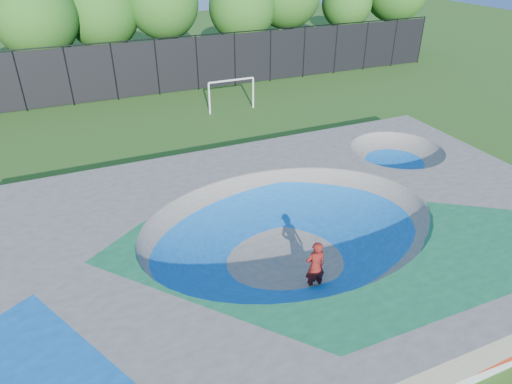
% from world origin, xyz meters
% --- Properties ---
extents(ground, '(120.00, 120.00, 0.00)m').
position_xyz_m(ground, '(0.00, 0.00, 0.00)').
color(ground, '#295317').
rests_on(ground, ground).
extents(skate_deck, '(22.00, 14.00, 1.50)m').
position_xyz_m(skate_deck, '(0.00, 0.00, 0.75)').
color(skate_deck, gray).
rests_on(skate_deck, ground).
extents(skater, '(0.73, 0.51, 1.92)m').
position_xyz_m(skater, '(-0.13, -2.06, 0.96)').
color(skater, red).
rests_on(skater, ground).
extents(skateboard, '(0.78, 0.23, 0.05)m').
position_xyz_m(skateboard, '(-0.13, -2.06, 0.03)').
color(skateboard, black).
rests_on(skateboard, ground).
extents(soccer_goal, '(3.22, 0.12, 2.13)m').
position_xyz_m(soccer_goal, '(3.66, 15.60, 1.48)').
color(soccer_goal, white).
rests_on(soccer_goal, ground).
extents(fence, '(48.09, 0.09, 4.04)m').
position_xyz_m(fence, '(0.00, 21.00, 2.10)').
color(fence, black).
rests_on(fence, ground).
extents(treeline, '(52.15, 7.44, 8.81)m').
position_xyz_m(treeline, '(3.36, 25.88, 5.37)').
color(treeline, '#4F3927').
rests_on(treeline, ground).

